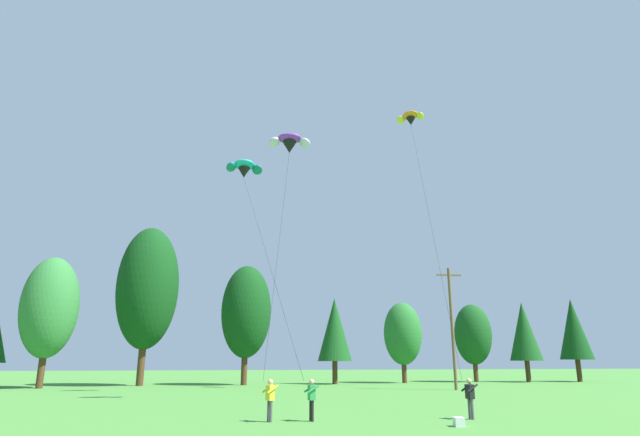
# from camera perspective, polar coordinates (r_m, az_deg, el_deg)

# --- Properties ---
(treeline_tree_c) EXTENTS (4.92, 4.92, 11.55)m
(treeline_tree_c) POSITION_cam_1_polar(r_m,az_deg,el_deg) (53.42, -27.59, -8.69)
(treeline_tree_c) COLOR #472D19
(treeline_tree_c) RESTS_ON ground_plane
(treeline_tree_d) EXTENTS (5.96, 5.96, 15.41)m
(treeline_tree_d) POSITION_cam_1_polar(r_m,az_deg,el_deg) (54.75, -18.42, -7.27)
(treeline_tree_d) COLOR #472D19
(treeline_tree_d) RESTS_ON ground_plane
(treeline_tree_e) EXTENTS (4.97, 4.97, 11.74)m
(treeline_tree_e) POSITION_cam_1_polar(r_m,az_deg,el_deg) (53.73, -8.12, -10.14)
(treeline_tree_e) COLOR #472D19
(treeline_tree_e) RESTS_ON ground_plane
(treeline_tree_f) EXTENTS (3.50, 3.50, 8.65)m
(treeline_tree_f) POSITION_cam_1_polar(r_m,az_deg,el_deg) (54.99, 1.62, -12.16)
(treeline_tree_f) COLOR #472D19
(treeline_tree_f) RESTS_ON ground_plane
(treeline_tree_g) EXTENTS (4.08, 4.08, 8.45)m
(treeline_tree_g) POSITION_cam_1_polar(r_m,az_deg,el_deg) (58.21, 9.09, -12.44)
(treeline_tree_g) COLOR #472D19
(treeline_tree_g) RESTS_ON ground_plane
(treeline_tree_h) EXTENTS (4.09, 4.09, 8.48)m
(treeline_tree_h) POSITION_cam_1_polar(r_m,az_deg,el_deg) (62.29, 16.47, -12.17)
(treeline_tree_h) COLOR #472D19
(treeline_tree_h) RESTS_ON ground_plane
(treeline_tree_i) EXTENTS (3.52, 3.52, 8.72)m
(treeline_tree_i) POSITION_cam_1_polar(r_m,az_deg,el_deg) (63.94, 21.52, -11.52)
(treeline_tree_i) COLOR #472D19
(treeline_tree_i) RESTS_ON ground_plane
(treeline_tree_j) EXTENTS (3.62, 3.62, 9.18)m
(treeline_tree_j) POSITION_cam_1_polar(r_m,az_deg,el_deg) (67.07, 26.13, -10.91)
(treeline_tree_j) COLOR #472D19
(treeline_tree_j) RESTS_ON ground_plane
(utility_pole) EXTENTS (2.20, 0.26, 10.15)m
(utility_pole) POSITION_cam_1_polar(r_m,az_deg,el_deg) (46.41, 14.32, -11.25)
(utility_pole) COLOR brown
(utility_pole) RESTS_ON ground_plane
(kite_flyer_near) EXTENTS (0.71, 0.73, 1.69)m
(kite_flyer_near) POSITION_cam_1_polar(r_m,az_deg,el_deg) (23.01, -5.51, -18.97)
(kite_flyer_near) COLOR #4C4C51
(kite_flyer_near) RESTS_ON ground_plane
(kite_flyer_mid) EXTENTS (0.62, 0.65, 1.69)m
(kite_flyer_mid) POSITION_cam_1_polar(r_m,az_deg,el_deg) (23.12, -0.93, -19.01)
(kite_flyer_mid) COLOR black
(kite_flyer_mid) RESTS_ON ground_plane
(kite_flyer_far) EXTENTS (0.62, 0.65, 1.69)m
(kite_flyer_far) POSITION_cam_1_polar(r_m,az_deg,el_deg) (24.72, 16.17, -18.20)
(kite_flyer_far) COLOR #4C4C51
(kite_flyer_far) RESTS_ON ground_plane
(parafoil_kite_high_purple) EXTENTS (3.39, 10.54, 15.82)m
(parafoil_kite_high_purple) POSITION_cam_1_polar(r_m,az_deg,el_deg) (35.80, -3.38, 8.28)
(parafoil_kite_high_purple) COLOR purple
(parafoil_kite_mid_teal) EXTENTS (4.35, 18.49, 16.82)m
(parafoil_kite_mid_teal) POSITION_cam_1_polar(r_m,az_deg,el_deg) (43.24, -8.33, 5.41)
(parafoil_kite_mid_teal) COLOR teal
(parafoil_kite_far_orange) EXTENTS (6.51, 20.47, 23.01)m
(parafoil_kite_far_orange) POSITION_cam_1_polar(r_m,az_deg,el_deg) (49.28, 9.93, 10.75)
(parafoil_kite_far_orange) COLOR orange
(picnic_cooler) EXTENTS (0.44, 0.57, 0.34)m
(picnic_cooler) POSITION_cam_1_polar(r_m,az_deg,el_deg) (22.17, 15.03, -20.84)
(picnic_cooler) COLOR white
(picnic_cooler) RESTS_ON ground_plane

